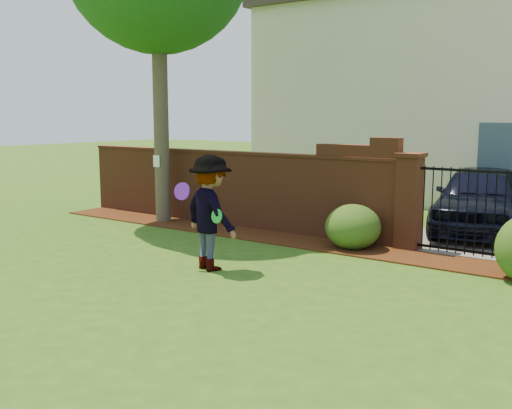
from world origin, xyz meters
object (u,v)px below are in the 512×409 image
Objects in this scene: car at (479,200)px; frisbee_purple at (182,191)px; man at (208,213)px; frisbee_green at (217,216)px.

car reaches higher than frisbee_purple.
man is 8.17× the size of frisbee_green.
man reaches higher than frisbee_green.
man reaches higher than car.
frisbee_green is (-2.50, -6.02, 0.23)m from car.
frisbee_purple is at bearing -127.58° from car.
man is at bearing 150.09° from frisbee_green.
man is at bearing 20.25° from frisbee_purple.
frisbee_purple reaches higher than frisbee_green.
frisbee_purple is 1.27× the size of frisbee_green.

